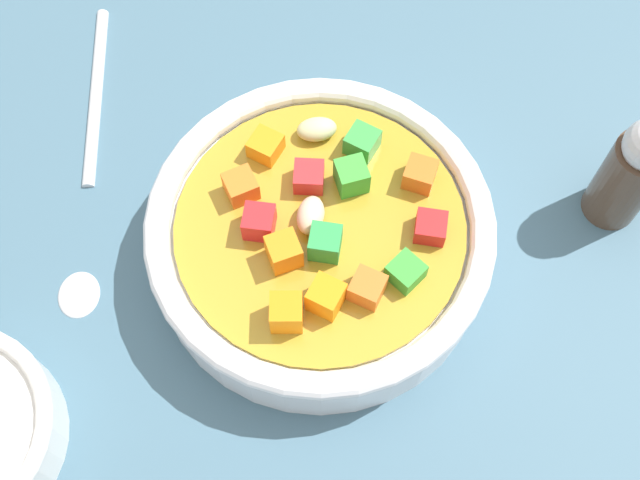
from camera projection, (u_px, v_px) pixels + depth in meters
ground_plane at (320, 262)px, 50.67cm from camera, size 140.00×140.00×2.00cm
soup_bowl_main at (320, 237)px, 47.34cm from camera, size 20.11×20.11×6.11cm
spoon at (89, 158)px, 52.22cm from camera, size 19.60×14.90×0.83cm
pepper_shaker at (632, 172)px, 47.20cm from camera, size 3.41×3.41×8.88cm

